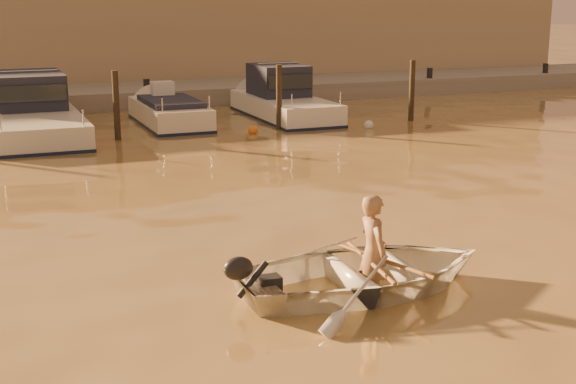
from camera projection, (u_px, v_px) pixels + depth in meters
name	position (u px, v px, depth m)	size (l,w,h in m)	color
ground_plane	(318.00, 308.00, 10.80)	(160.00, 160.00, 0.00)	brown
dinghy	(366.00, 272.00, 11.39)	(2.68, 3.76, 0.78)	silver
person	(373.00, 253.00, 11.37)	(0.62, 0.40, 1.69)	#946B4A
outboard_motor	(268.00, 286.00, 10.83)	(0.90, 0.40, 0.70)	black
oar_port	(382.00, 260.00, 11.45)	(0.06, 0.06, 2.10)	brown
oar_starboard	(370.00, 261.00, 11.38)	(0.06, 0.06, 2.10)	brown
moored_boat_2	(32.00, 112.00, 24.20)	(2.58, 8.54, 1.75)	beige
moored_boat_3	(170.00, 118.00, 25.83)	(1.79, 5.27, 0.95)	#EFE2C8
moored_boat_4	(284.00, 99.00, 27.17)	(2.05, 6.39, 1.75)	silver
piling_2	(117.00, 109.00, 22.94)	(0.18, 0.18, 2.20)	#2D2319
piling_3	(279.00, 101.00, 24.74)	(0.18, 0.18, 2.20)	#2D2319
piling_4	(412.00, 94.00, 26.44)	(0.18, 0.18, 2.20)	#2D2319
fender_c	(25.00, 152.00, 20.87)	(0.30, 0.30, 0.30)	silver
fender_d	(253.00, 130.00, 24.19)	(0.30, 0.30, 0.30)	orange
fender_e	(369.00, 125.00, 25.12)	(0.30, 0.30, 0.30)	silver
quay	(86.00, 102.00, 30.13)	(52.00, 4.00, 1.00)	gray
waterfront_building	(65.00, 34.00, 34.54)	(46.00, 7.00, 4.80)	#9E8466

